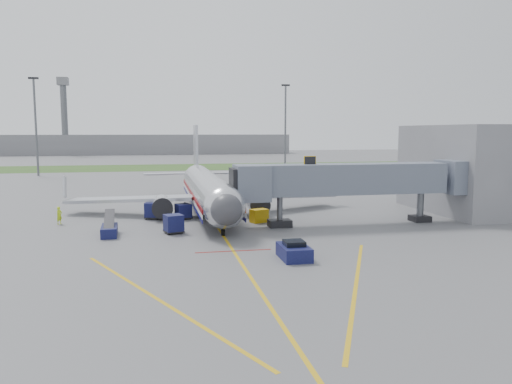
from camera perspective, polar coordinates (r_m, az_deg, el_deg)
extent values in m
plane|color=#565659|center=(43.07, -3.43, -5.52)|extent=(400.00, 400.00, 0.00)
cube|color=#2D4C1E|center=(132.11, -8.91, 2.82)|extent=(300.00, 25.00, 0.01)
cube|color=gold|center=(41.14, -3.04, -6.11)|extent=(0.25, 50.00, 0.01)
cube|color=maroon|center=(39.22, -2.60, -6.76)|extent=(6.00, 0.25, 0.01)
cube|color=gold|center=(29.17, -11.44, -11.75)|extent=(9.52, 20.04, 0.01)
cube|color=gold|center=(31.48, 11.36, -10.35)|extent=(9.52, 20.04, 0.01)
cylinder|color=silver|center=(57.33, -5.55, 0.31)|extent=(3.80, 28.00, 3.80)
sphere|color=silver|center=(43.55, -3.64, -1.77)|extent=(3.80, 3.80, 3.80)
sphere|color=#38383D|center=(42.28, -3.40, -2.03)|extent=(2.74, 2.74, 2.74)
cube|color=black|center=(43.08, -3.57, -1.13)|extent=(2.20, 1.20, 0.55)
cone|color=silver|center=(73.68, -6.88, 1.76)|extent=(3.80, 5.00, 3.80)
cube|color=#B7BAC1|center=(72.93, -6.89, 4.86)|extent=(0.35, 4.20, 7.00)
cube|color=#B7BAC1|center=(57.21, -14.04, -0.79)|extent=(15.10, 8.59, 1.13)
cube|color=#B7BAC1|center=(58.91, 2.71, -0.37)|extent=(15.10, 8.59, 1.13)
cylinder|color=silver|center=(54.24, -10.68, -1.60)|extent=(2.10, 3.60, 2.10)
cylinder|color=silver|center=(55.35, 0.15, -1.31)|extent=(2.10, 3.60, 2.10)
cube|color=maroon|center=(57.60, -3.64, 0.01)|extent=(0.05, 28.00, 0.45)
cube|color=#0E0E5E|center=(57.72, -3.64, -0.88)|extent=(0.05, 28.00, 0.35)
cylinder|color=black|center=(44.95, -3.79, -4.61)|extent=(0.28, 0.70, 0.70)
cylinder|color=black|center=(57.92, -8.13, -1.91)|extent=(0.50, 1.00, 1.00)
cylinder|color=black|center=(58.44, -3.04, -1.77)|extent=(0.50, 1.00, 1.00)
cube|color=slate|center=(50.53, 10.48, 1.50)|extent=(20.00, 3.00, 3.00)
cube|color=slate|center=(47.77, -0.50, 1.07)|extent=(3.20, 3.60, 3.40)
cube|color=black|center=(47.56, -1.92, 1.04)|extent=(1.60, 3.00, 2.80)
cube|color=gold|center=(49.04, 6.17, 3.52)|extent=(1.20, 0.15, 1.00)
cylinder|color=#595B60|center=(48.75, 2.73, -2.20)|extent=(0.56, 0.56, 3.10)
cube|color=black|center=(48.95, 2.73, -3.59)|extent=(2.20, 1.60, 0.70)
cylinder|color=#595B60|center=(54.37, 18.26, -1.59)|extent=(0.70, 0.70, 3.10)
cube|color=black|center=(54.56, 18.21, -2.89)|extent=(1.80, 1.80, 0.60)
cube|color=slate|center=(56.11, 21.93, 1.65)|extent=(3.00, 4.00, 3.40)
cube|color=slate|center=(63.01, 23.25, 2.47)|extent=(10.00, 16.00, 10.00)
cylinder|color=#595B60|center=(114.24, -23.85, 6.71)|extent=(0.44, 0.44, 20.00)
cube|color=black|center=(114.76, -24.10, 11.80)|extent=(2.00, 0.40, 0.40)
cylinder|color=#595B60|center=(120.66, 3.37, 7.26)|extent=(0.44, 0.44, 20.00)
cube|color=black|center=(121.15, 3.41, 12.09)|extent=(2.00, 0.40, 0.40)
cube|color=slate|center=(211.76, -12.64, 5.34)|extent=(120.00, 14.00, 8.00)
cylinder|color=#595B60|center=(209.51, -21.04, 7.77)|extent=(2.40, 2.40, 28.00)
cube|color=slate|center=(210.34, -21.22, 11.72)|extent=(4.00, 4.00, 3.00)
cube|color=#0D0B33|center=(36.88, 4.37, -6.86)|extent=(2.00, 3.27, 1.00)
cube|color=black|center=(36.74, 4.38, -5.90)|extent=(1.46, 1.46, 0.45)
cylinder|color=black|center=(35.60, 3.61, -7.59)|extent=(0.20, 0.73, 0.73)
cylinder|color=black|center=(36.05, 6.14, -7.43)|extent=(0.20, 0.73, 0.73)
cylinder|color=black|center=(37.82, 2.68, -6.71)|extent=(0.20, 0.73, 0.73)
cylinder|color=black|center=(38.24, 5.07, -6.58)|extent=(0.20, 0.73, 0.73)
cube|color=#0D0B33|center=(53.62, -8.31, -2.14)|extent=(1.83, 1.83, 1.46)
cube|color=black|center=(53.74, -8.29, -2.90)|extent=(1.89, 1.89, 0.11)
cylinder|color=black|center=(53.03, -8.64, -3.08)|extent=(0.28, 0.31, 0.26)
cylinder|color=black|center=(53.42, -7.51, -2.99)|extent=(0.28, 0.31, 0.26)
cylinder|color=black|center=(54.07, -9.07, -2.90)|extent=(0.28, 0.31, 0.26)
cylinder|color=black|center=(54.46, -7.95, -2.81)|extent=(0.28, 0.31, 0.26)
cube|color=#0D0B33|center=(46.35, -9.40, -3.52)|extent=(1.91, 1.91, 1.54)
cube|color=black|center=(46.49, -9.38, -4.45)|extent=(1.97, 1.97, 0.12)
cylinder|color=black|center=(45.76, -9.86, -4.69)|extent=(0.29, 0.33, 0.28)
cylinder|color=black|center=(46.13, -8.44, -4.57)|extent=(0.29, 0.33, 0.28)
cylinder|color=black|center=(46.88, -10.31, -4.42)|extent=(0.29, 0.33, 0.28)
cylinder|color=black|center=(47.24, -8.92, -4.31)|extent=(0.29, 0.33, 0.28)
cube|color=#0D0B33|center=(54.45, -11.69, -1.99)|extent=(1.87, 1.87, 1.58)
cube|color=black|center=(54.58, -11.67, -2.81)|extent=(1.93, 1.93, 0.12)
cylinder|color=black|center=(54.13, -12.44, -2.95)|extent=(0.28, 0.33, 0.29)
cylinder|color=black|center=(53.87, -11.16, -2.97)|extent=(0.28, 0.33, 0.29)
cylinder|color=black|center=(55.30, -12.16, -2.74)|extent=(0.28, 0.33, 0.29)
cylinder|color=black|center=(55.05, -10.91, -2.75)|extent=(0.28, 0.33, 0.29)
cube|color=#0D0B33|center=(46.69, -16.42, -4.27)|extent=(1.51, 3.57, 0.88)
cube|color=black|center=(47.00, -16.43, -3.04)|extent=(1.04, 3.97, 1.38)
cylinder|color=black|center=(45.50, -17.10, -4.80)|extent=(0.24, 0.56, 0.55)
cylinder|color=black|center=(45.45, -15.86, -4.76)|extent=(0.24, 0.56, 0.55)
cylinder|color=black|center=(47.99, -16.93, -4.19)|extent=(0.24, 0.56, 0.55)
cylinder|color=black|center=(47.95, -15.76, -4.16)|extent=(0.24, 0.56, 0.55)
cube|color=gold|center=(51.21, 0.35, -2.73)|extent=(2.00, 1.68, 1.36)
cylinder|color=black|center=(50.99, -0.19, -3.36)|extent=(0.34, 0.40, 0.34)
cylinder|color=black|center=(51.61, 0.88, -3.24)|extent=(0.34, 0.40, 0.34)
imported|color=#BDE31A|center=(53.87, -21.56, -2.51)|extent=(0.73, 0.78, 1.79)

